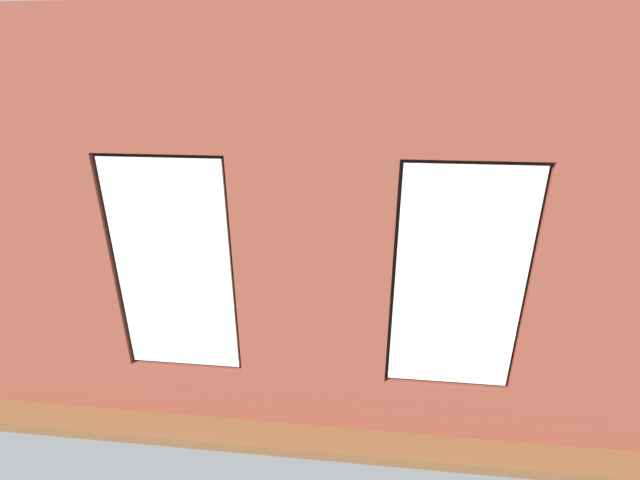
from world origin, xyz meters
The scene contains 18 objects.
ground_plane centered at (0.00, 0.00, -0.05)m, with size 7.24×5.48×0.10m, color brown.
brick_wall_with_windows centered at (0.00, 2.36, 1.79)m, with size 6.64×0.30×3.56m.
white_wall_right centered at (3.27, 0.20, 1.78)m, with size 0.10×4.48×3.56m, color silver.
couch_by_window centered at (-0.10, 1.71, 0.33)m, with size 2.09×0.87×0.80m.
couch_left centered at (-2.62, 0.08, 0.33)m, with size 1.01×1.97×0.80m.
coffee_table centered at (0.48, -0.28, 0.39)m, with size 1.57×0.78×0.44m.
cup_ceramic centered at (0.04, -0.42, 0.49)m, with size 0.09×0.09×0.10m, color #33567F.
table_plant_small centered at (0.48, -0.28, 0.55)m, with size 0.14×0.14×0.21m.
remote_silver centered at (0.95, -0.16, 0.45)m, with size 0.05×0.17×0.02m, color #B2B2B7.
remote_gray centered at (0.36, -0.16, 0.45)m, with size 0.05×0.17×0.02m, color #59595B.
media_console centered at (2.97, -0.35, 0.24)m, with size 1.28×0.42×0.47m, color black.
tv_flatscreen centered at (2.97, -0.35, 0.85)m, with size 1.03×0.20×0.74m.
papasan_chair centered at (0.44, -1.30, 0.46)m, with size 1.19×1.19×0.73m.
potted_plant_corner_far_left centered at (-2.77, 1.81, 0.67)m, with size 0.93×1.02×1.38m.
potted_plant_between_couches centered at (-1.60, 1.66, 0.65)m, with size 0.80×0.78×1.28m.
potted_plant_mid_room_small centered at (-0.77, -0.85, 0.36)m, with size 0.30×0.30×0.56m.
potted_plant_corner_near_left centered at (-2.77, -1.74, 0.47)m, with size 0.47×0.47×0.70m.
potted_plant_by_left_couch centered at (-2.22, -1.33, 0.39)m, with size 0.37×0.37×0.58m.
Camera 1 is at (-0.40, 5.50, 3.13)m, focal length 24.00 mm.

